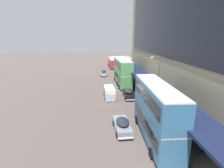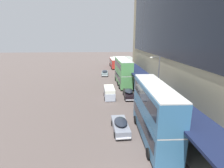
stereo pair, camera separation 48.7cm
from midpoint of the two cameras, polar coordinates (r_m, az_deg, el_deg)
The scene contains 9 objects.
transit_bus_kerbside_front at distance 18.70m, azimuth 14.30°, elevation -8.43°, with size 2.87×10.28×5.99m.
transit_bus_kerbside_rear at distance 39.63m, azimuth 3.97°, elevation 4.26°, with size 2.97×11.10×5.83m.
transit_bus_kerbside_far at distance 62.83m, azimuth 0.91°, elevation 7.12°, with size 2.87×10.47×3.25m.
sedan_trailing_near at distance 20.65m, azimuth 3.46°, elevation -13.22°, with size 1.95×4.60×1.57m.
sedan_second_near at distance 49.78m, azimuth -2.08°, elevation 3.70°, with size 2.05×5.00×1.51m.
sedan_oncoming_rear at distance 31.50m, azimuth 5.88°, elevation -3.06°, with size 1.91×4.97×1.62m.
vw_van at distance 31.11m, azimuth -0.45°, elevation -2.62°, with size 1.98×4.59×1.96m.
pedestrian_at_kerb at distance 18.92m, azimuth 27.97°, elevation -16.54°, with size 0.33×0.61×1.86m.
street_lamp at distance 26.05m, azimuth 15.06°, elevation 1.45°, with size 1.50×0.28×7.82m.
Camera 2 is at (-1.32, -9.25, 10.54)m, focal length 28.00 mm.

